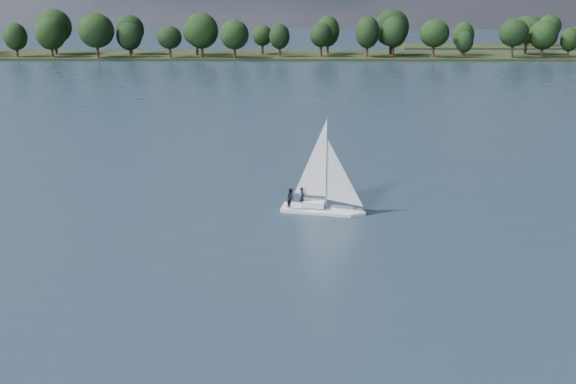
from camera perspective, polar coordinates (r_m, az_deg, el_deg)
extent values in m
plane|color=#233342|center=(125.67, -1.96, 7.84)|extent=(700.00, 700.00, 0.00)
cube|color=black|center=(236.91, -0.66, 11.98)|extent=(660.00, 40.00, 1.50)
cube|color=white|center=(60.75, 2.77, -1.79)|extent=(7.51, 3.49, 0.85)
cube|color=white|center=(60.49, 2.78, -1.03)|extent=(2.35, 1.70, 0.53)
cylinder|color=silver|center=(59.40, 2.84, 2.65)|extent=(0.13, 0.13, 8.53)
imported|color=black|center=(60.41, 1.27, -0.42)|extent=(0.45, 0.68, 1.84)
imported|color=black|center=(60.04, 0.27, -0.52)|extent=(1.00, 1.10, 1.84)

